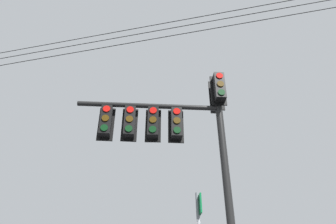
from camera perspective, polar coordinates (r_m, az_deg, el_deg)
The scene contains 2 objects.
signal_mast_assembly at distance 8.30m, azimuth 2.52°, elevation -3.99°, with size 1.72×4.19×7.01m.
overhead_wire_span at distance 11.33m, azimuth 1.53°, elevation 15.71°, with size 0.37×26.91×1.28m.
Camera 1 is at (-6.56, 0.08, 1.23)m, focal length 32.09 mm.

